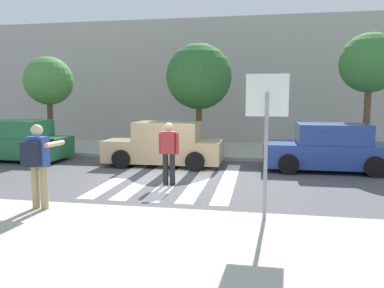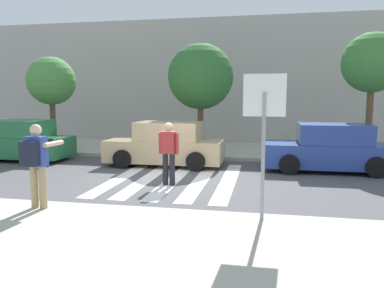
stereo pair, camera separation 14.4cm
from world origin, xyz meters
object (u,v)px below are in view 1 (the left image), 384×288
parked_car_tan (165,145)px  street_tree_west (49,81)px  stop_sign (267,114)px  parked_car_green (15,142)px  photographer_with_backpack (37,159)px  street_tree_center (199,77)px  parked_car_blue (328,149)px  street_tree_east (370,64)px  pedestrian_crossing (169,150)px

parked_car_tan → street_tree_west: (-5.64, 2.07, 2.36)m
stop_sign → parked_car_green: 11.09m
photographer_with_backpack → street_tree_center: size_ratio=0.39×
parked_car_tan → photographer_with_backpack: bearing=-100.3°
stop_sign → parked_car_blue: 6.38m
parked_car_green → street_tree_east: (13.10, 2.06, 2.90)m
pedestrian_crossing → parked_car_tan: (-0.86, 2.95, -0.25)m
parked_car_blue → street_tree_center: bearing=155.4°
parked_car_tan → parked_car_green: bearing=-180.0°
pedestrian_crossing → stop_sign: bearing=-48.8°
parked_car_green → street_tree_east: 13.58m
photographer_with_backpack → pedestrian_crossing: bearing=57.5°
photographer_with_backpack → street_tree_west: size_ratio=0.43×
parked_car_blue → street_tree_center: size_ratio=0.93×
pedestrian_crossing → street_tree_west: size_ratio=0.43×
stop_sign → street_tree_east: size_ratio=0.58×
photographer_with_backpack → street_tree_west: street_tree_west is taller
street_tree_east → pedestrian_crossing: bearing=-141.6°
stop_sign → street_tree_center: street_tree_center is taller
parked_car_green → parked_car_blue: 11.43m
street_tree_center → pedestrian_crossing: bearing=-90.0°
street_tree_west → street_tree_east: size_ratio=0.87×
stop_sign → pedestrian_crossing: bearing=131.2°
parked_car_green → parked_car_blue: size_ratio=1.00×
street_tree_center → street_tree_east: street_tree_east is taller
parked_car_blue → street_tree_east: size_ratio=0.89×
parked_car_green → street_tree_west: bearing=82.5°
parked_car_green → parked_car_tan: size_ratio=1.00×
stop_sign → parked_car_tan: (-3.41, 5.86, -1.37)m
pedestrian_crossing → street_tree_west: 8.48m
parked_car_tan → street_tree_west: size_ratio=1.03×
parked_car_green → street_tree_center: size_ratio=0.93×
photographer_with_backpack → pedestrian_crossing: size_ratio=1.00×
street_tree_west → stop_sign: bearing=-41.2°
parked_car_blue → street_tree_west: size_ratio=1.03×
parked_car_green → street_tree_west: size_ratio=1.03×
street_tree_center → street_tree_east: bearing=-0.6°
photographer_with_backpack → street_tree_center: 8.63m
street_tree_east → photographer_with_backpack: bearing=-135.7°
street_tree_west → parked_car_tan: bearing=-20.2°
stop_sign → street_tree_center: size_ratio=0.61×
photographer_with_backpack → street_tree_west: 9.48m
stop_sign → parked_car_green: bearing=147.8°
parked_car_tan → parked_car_blue: same height
street_tree_east → parked_car_tan: bearing=-164.0°
pedestrian_crossing → street_tree_west: bearing=142.3°
stop_sign → street_tree_west: size_ratio=0.67×
photographer_with_backpack → street_tree_east: 11.83m
street_tree_center → parked_car_blue: bearing=-24.6°
photographer_with_backpack → parked_car_green: bearing=128.7°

